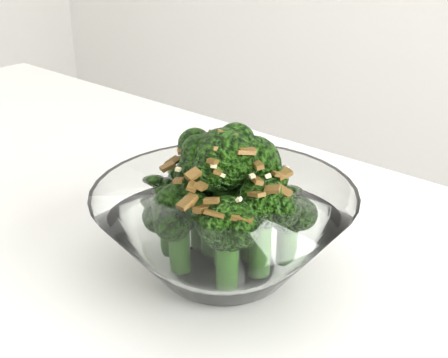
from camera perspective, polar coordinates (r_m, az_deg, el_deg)
The scene contains 2 objects.
table at distance 0.67m, azimuth -18.53°, elevation -10.62°, with size 1.31×0.98×0.75m.
broccoli_dish at distance 0.52m, azimuth 0.03°, elevation -3.97°, with size 0.22×0.22×0.14m.
Camera 1 is at (0.31, -0.25, 1.05)m, focal length 50.00 mm.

